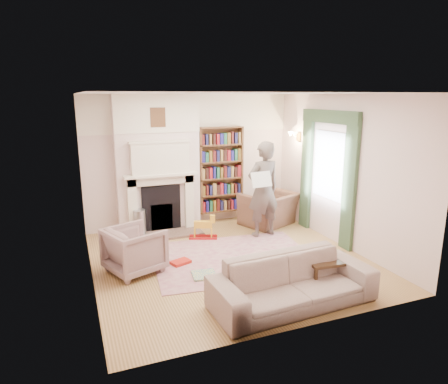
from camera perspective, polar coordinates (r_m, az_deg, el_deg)
name	(u,v)px	position (r m, az deg, el deg)	size (l,w,h in m)	color
floor	(229,260)	(7.00, 0.76, -9.64)	(4.50, 4.50, 0.00)	olive
ceiling	(230,93)	(6.43, 0.84, 13.93)	(4.50, 4.50, 0.00)	white
wall_back	(190,161)	(8.67, -4.85, 4.51)	(4.50, 4.50, 0.00)	beige
wall_front	(304,219)	(4.64, 11.37, -3.76)	(4.50, 4.50, 0.00)	beige
wall_left	(86,192)	(6.11, -19.13, -0.05)	(4.50, 4.50, 0.00)	beige
wall_right	(342,171)	(7.70, 16.52, 2.84)	(4.50, 4.50, 0.00)	beige
fireplace	(158,165)	(8.30, -9.42, 3.87)	(1.70, 0.58, 2.80)	beige
bookcase	(220,170)	(8.79, -0.50, 3.19)	(1.00, 0.24, 1.85)	brown
window	(329,165)	(7.99, 14.71, 3.70)	(0.02, 0.90, 1.30)	silver
curtain_left	(350,185)	(7.48, 17.51, 0.90)	(0.07, 0.32, 2.40)	#334A30
curtain_right	(306,172)	(8.58, 11.70, 2.83)	(0.07, 0.32, 2.40)	#334A30
pelmet	(330,117)	(7.87, 14.85, 10.37)	(0.09, 1.70, 0.24)	#334A30
wall_sconce	(291,137)	(8.73, 9.54, 7.75)	(0.20, 0.24, 0.24)	gold
rug	(234,258)	(7.06, 1.41, -9.39)	(2.74, 2.11, 0.01)	#BBA38D
armchair_reading	(269,209)	(8.78, 6.40, -2.40)	(1.09, 0.95, 0.71)	#4B3028
armchair_left	(135,250)	(6.58, -12.66, -8.06)	(0.79, 0.82, 0.74)	gray
sofa	(293,282)	(5.57, 9.82, -12.53)	(2.24, 0.88, 0.65)	#ACA38E
man_reading	(263,190)	(7.92, 5.65, 0.35)	(0.70, 0.46, 1.92)	#534943
newspaper	(261,179)	(7.62, 5.36, 1.80)	(0.43, 0.02, 0.30)	silver
coffee_table	(329,273)	(6.18, 14.73, -11.12)	(0.70, 0.45, 0.45)	#372213
paraffin_heater	(140,223)	(8.19, -11.93, -4.38)	(0.24, 0.24, 0.55)	#96989D
rocking_horse	(203,227)	(7.90, -3.00, -5.03)	(0.55, 0.22, 0.49)	gold
board_game	(204,275)	(6.39, -2.86, -11.75)	(0.37, 0.37, 0.03)	#D5C64B
game_box_lid	(181,262)	(6.85, -6.23, -9.93)	(0.32, 0.21, 0.05)	#B52014
comic_annuals	(254,268)	(6.64, 4.30, -10.84)	(0.84, 0.56, 0.02)	red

